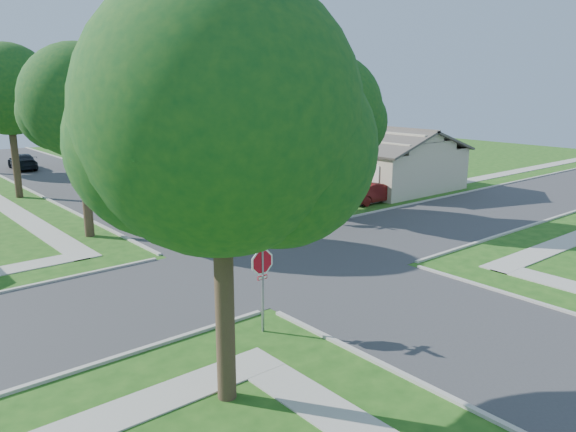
# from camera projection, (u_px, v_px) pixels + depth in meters

# --- Properties ---
(ground) EXTENTS (100.00, 100.00, 0.00)m
(ground) POSITION_uv_depth(u_px,v_px,m) (285.00, 261.00, 23.05)
(ground) COLOR #1D4C14
(ground) RESTS_ON ground
(road_ns) EXTENTS (7.00, 100.00, 0.02)m
(road_ns) POSITION_uv_depth(u_px,v_px,m) (285.00, 261.00, 23.04)
(road_ns) COLOR #333335
(road_ns) RESTS_ON ground
(sidewalk_ne) EXTENTS (1.20, 40.00, 0.04)m
(sidewalk_ne) POSITION_uv_depth(u_px,v_px,m) (142.00, 171.00, 46.28)
(sidewalk_ne) COLOR #9E9B91
(sidewalk_ne) RESTS_ON ground
(driveway) EXTENTS (8.80, 3.60, 0.05)m
(driveway) POSITION_uv_depth(u_px,v_px,m) (312.00, 206.00, 33.26)
(driveway) COLOR #9E9B91
(driveway) RESTS_ON ground
(stop_sign_sw) EXTENTS (1.05, 0.80, 2.98)m
(stop_sign_sw) POSITION_uv_depth(u_px,v_px,m) (262.00, 266.00, 16.14)
(stop_sign_sw) COLOR gray
(stop_sign_sw) RESTS_ON ground
(stop_sign_ne) EXTENTS (1.05, 0.80, 2.98)m
(stop_sign_ne) POSITION_uv_depth(u_px,v_px,m) (297.00, 184.00, 29.01)
(stop_sign_ne) COLOR gray
(stop_sign_ne) RESTS_ON ground
(tree_e_near) EXTENTS (4.97, 4.80, 8.28)m
(tree_e_near) POSITION_uv_depth(u_px,v_px,m) (248.00, 110.00, 31.42)
(tree_e_near) COLOR #38281C
(tree_e_near) RESTS_ON ground
(tree_e_mid) EXTENTS (5.59, 5.40, 9.21)m
(tree_e_mid) POSITION_uv_depth(u_px,v_px,m) (150.00, 95.00, 40.26)
(tree_e_mid) COLOR #38281C
(tree_e_mid) RESTS_ON ground
(tree_e_far) EXTENTS (5.17, 5.00, 8.72)m
(tree_e_far) POSITION_uv_depth(u_px,v_px,m) (84.00, 96.00, 50.04)
(tree_e_far) COLOR #38281C
(tree_e_far) RESTS_ON ground
(tree_w_near) EXTENTS (5.38, 5.20, 8.97)m
(tree_w_near) POSITION_uv_depth(u_px,v_px,m) (80.00, 106.00, 25.47)
(tree_w_near) COLOR #38281C
(tree_w_near) RESTS_ON ground
(tree_w_mid) EXTENTS (5.80, 5.60, 9.56)m
(tree_w_mid) POSITION_uv_depth(u_px,v_px,m) (9.00, 93.00, 34.36)
(tree_w_mid) COLOR #38281C
(tree_w_mid) RESTS_ON ground
(tree_sw_corner) EXTENTS (6.21, 6.00, 9.55)m
(tree_sw_corner) POSITION_uv_depth(u_px,v_px,m) (222.00, 127.00, 11.73)
(tree_sw_corner) COLOR #38281C
(tree_sw_corner) RESTS_ON ground
(tree_ne_corner) EXTENTS (5.80, 5.60, 8.66)m
(tree_ne_corner) POSITION_uv_depth(u_px,v_px,m) (328.00, 114.00, 28.84)
(tree_ne_corner) COLOR #38281C
(tree_ne_corner) RESTS_ON ground
(house_ne_near) EXTENTS (8.42, 13.60, 4.23)m
(house_ne_near) POSITION_uv_depth(u_px,v_px,m) (359.00, 162.00, 40.85)
(house_ne_near) COLOR #B0A18B
(house_ne_near) RESTS_ON ground
(house_ne_far) EXTENTS (8.42, 13.60, 4.23)m
(house_ne_far) POSITION_uv_depth(u_px,v_px,m) (223.00, 142.00, 54.32)
(house_ne_far) COLOR #B0A18B
(house_ne_far) RESTS_ON ground
(car_driveway) EXTENTS (3.91, 1.45, 1.28)m
(car_driveway) POSITION_uv_depth(u_px,v_px,m) (373.00, 192.00, 34.16)
(car_driveway) COLOR #5E1413
(car_driveway) RESTS_ON ground
(car_curb_east) EXTENTS (2.43, 4.92, 1.61)m
(car_curb_east) POSITION_uv_depth(u_px,v_px,m) (108.00, 165.00, 44.15)
(car_curb_east) COLOR black
(car_curb_east) RESTS_ON ground
(car_curb_west) EXTENTS (2.40, 4.81, 1.34)m
(car_curb_west) POSITION_uv_depth(u_px,v_px,m) (23.00, 162.00, 47.00)
(car_curb_west) COLOR black
(car_curb_west) RESTS_ON ground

